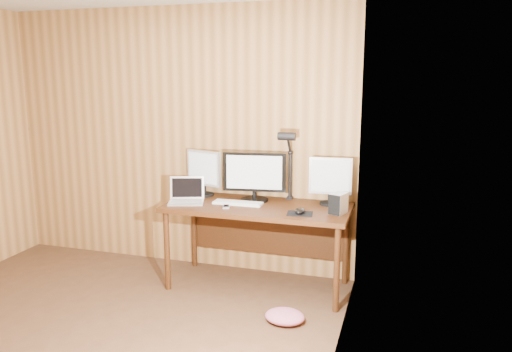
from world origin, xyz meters
The scene contains 14 objects.
room_shell centered at (0.00, 0.00, 1.25)m, with size 4.00×4.00×4.00m.
desk centered at (0.93, 1.70, 0.63)m, with size 1.60×0.70×0.75m.
monitor_center centered at (0.86, 1.77, 0.98)m, with size 0.56×0.25×0.44m.
monitor_left centered at (0.34, 1.83, 0.98)m, with size 0.37×0.18×0.42m.
monitor_right centered at (1.53, 1.84, 0.97)m, with size 0.37×0.17×0.42m.
laptop centered at (0.29, 1.56, 0.80)m, with size 0.36×0.32×0.22m.
keyboard centered at (0.75, 1.62, 0.76)m, with size 0.44×0.14×0.02m.
mousepad centered at (1.34, 1.47, 0.75)m, with size 0.21×0.17×0.00m, color black.
mouse centered at (1.34, 1.47, 0.78)m, with size 0.08×0.12×0.04m, color black.
hard_drive centered at (1.63, 1.57, 0.83)m, with size 0.15×0.18×0.17m.
phone centered at (0.69, 1.49, 0.76)m, with size 0.09×0.12×0.02m.
speaker centered at (1.62, 1.69, 0.81)m, with size 0.05×0.05×0.11m, color black.
desk_lamp centered at (1.15, 1.85, 1.16)m, with size 0.15×0.22×0.67m.
fabric_pile centered at (1.32, 1.04, 0.05)m, with size 0.31×0.25×0.10m, color #C7607C, non-canonical shape.
Camera 1 is at (2.14, -2.39, 1.86)m, focal length 35.00 mm.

